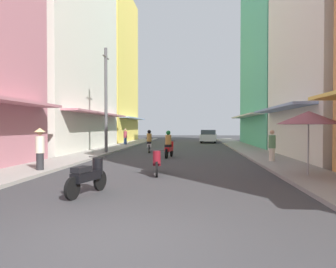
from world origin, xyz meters
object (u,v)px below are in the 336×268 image
(pedestrian_midway, at_px, (272,147))
(parked_car, at_px, (209,136))
(motorbike_black, at_px, (88,175))
(utility_pole, at_px, (106,100))
(motorbike_red, at_px, (169,145))
(pedestrian_crossing, at_px, (125,137))
(vendor_umbrella, at_px, (309,118))
(pedestrian_foreground, at_px, (40,148))
(motorbike_white, at_px, (149,142))
(motorbike_maroon, at_px, (157,161))

(pedestrian_midway, bearing_deg, parked_car, 96.23)
(motorbike_black, bearing_deg, utility_pole, 103.67)
(motorbike_red, bearing_deg, pedestrian_crossing, 113.83)
(vendor_umbrella, bearing_deg, pedestrian_crossing, 119.13)
(pedestrian_crossing, xyz_separation_m, pedestrian_midway, (10.41, -14.19, -0.00))
(motorbike_black, height_order, parked_car, parked_car)
(pedestrian_foreground, distance_m, vendor_umbrella, 9.92)
(motorbike_black, height_order, pedestrian_crossing, pedestrian_crossing)
(motorbike_white, relative_size, pedestrian_midway, 1.11)
(motorbike_red, relative_size, vendor_umbrella, 0.77)
(motorbike_black, distance_m, utility_pole, 12.92)
(motorbike_red, relative_size, parked_car, 0.43)
(motorbike_red, xyz_separation_m, motorbike_maroon, (0.09, -6.70, -0.20))
(vendor_umbrella, bearing_deg, motorbike_red, 126.66)
(motorbike_white, bearing_deg, pedestrian_crossing, 113.46)
(motorbike_maroon, xyz_separation_m, vendor_umbrella, (5.27, -0.51, 1.60))
(motorbike_maroon, bearing_deg, motorbike_white, 99.73)
(utility_pole, bearing_deg, motorbike_black, -76.33)
(motorbike_red, relative_size, utility_pole, 0.26)
(motorbike_black, bearing_deg, pedestrian_crossing, 99.96)
(motorbike_black, height_order, utility_pole, utility_pole)
(motorbike_red, distance_m, motorbike_black, 10.39)
(motorbike_maroon, height_order, parked_car, parked_car)
(pedestrian_midway, relative_size, utility_pole, 0.24)
(pedestrian_midway, bearing_deg, vendor_umbrella, -88.61)
(motorbike_red, relative_size, pedestrian_midway, 1.10)
(parked_car, bearing_deg, motorbike_red, -99.61)
(motorbike_white, distance_m, pedestrian_crossing, 8.70)
(motorbike_red, distance_m, motorbike_white, 4.05)
(utility_pole, bearing_deg, pedestrian_midway, -24.91)
(motorbike_black, xyz_separation_m, utility_pole, (-2.97, 12.20, 3.02))
(vendor_umbrella, bearing_deg, motorbike_white, 122.93)
(motorbike_black, height_order, pedestrian_foreground, pedestrian_foreground)
(motorbike_white, bearing_deg, pedestrian_midway, -41.79)
(pedestrian_midway, bearing_deg, pedestrian_crossing, 126.26)
(pedestrian_crossing, bearing_deg, motorbike_red, -66.17)
(motorbike_maroon, xyz_separation_m, pedestrian_midway, (5.16, 4.18, 0.31))
(motorbike_black, xyz_separation_m, pedestrian_foreground, (-3.18, 3.70, 0.48))
(motorbike_white, bearing_deg, motorbike_red, -65.37)
(parked_car, bearing_deg, pedestrian_foreground, -107.03)
(pedestrian_crossing, distance_m, utility_pole, 10.18)
(motorbike_maroon, relative_size, vendor_umbrella, 0.78)
(utility_pole, bearing_deg, motorbike_red, -23.99)
(pedestrian_foreground, bearing_deg, vendor_umbrella, -3.53)
(motorbike_maroon, distance_m, utility_pole, 10.10)
(motorbike_maroon, relative_size, pedestrian_crossing, 1.11)
(motorbike_white, distance_m, vendor_umbrella, 13.05)
(pedestrian_foreground, bearing_deg, pedestrian_midway, 22.78)
(pedestrian_crossing, bearing_deg, utility_pole, -84.80)
(pedestrian_midway, distance_m, vendor_umbrella, 4.86)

